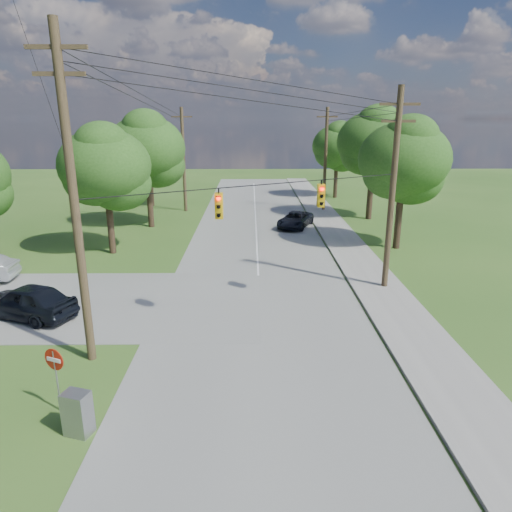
{
  "coord_description": "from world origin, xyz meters",
  "views": [
    {
      "loc": [
        1.58,
        -15.44,
        8.91
      ],
      "look_at": [
        1.81,
        5.0,
        2.75
      ],
      "focal_mm": 32.0,
      "sensor_mm": 36.0,
      "label": 1
    }
  ],
  "objects_px": {
    "pole_ne": "(393,188)",
    "car_main_north": "(295,220)",
    "pole_north_w": "(184,159)",
    "control_cabinet": "(77,413)",
    "do_not_enter_sign": "(55,366)",
    "pole_sw": "(74,199)",
    "car_cross_dark": "(27,301)",
    "pole_north_e": "(325,159)"
  },
  "relations": [
    {
      "from": "pole_north_w",
      "to": "do_not_enter_sign",
      "type": "height_order",
      "value": "pole_north_w"
    },
    {
      "from": "pole_north_w",
      "to": "control_cabinet",
      "type": "relative_size",
      "value": 7.34
    },
    {
      "from": "pole_north_e",
      "to": "pole_north_w",
      "type": "height_order",
      "value": "same"
    },
    {
      "from": "car_cross_dark",
      "to": "car_main_north",
      "type": "relative_size",
      "value": 1.01
    },
    {
      "from": "car_cross_dark",
      "to": "pole_ne",
      "type": "bearing_deg",
      "value": 122.67
    },
    {
      "from": "do_not_enter_sign",
      "to": "pole_north_w",
      "type": "bearing_deg",
      "value": 113.81
    },
    {
      "from": "pole_sw",
      "to": "car_cross_dark",
      "type": "distance_m",
      "value": 7.82
    },
    {
      "from": "pole_north_w",
      "to": "car_main_north",
      "type": "xyz_separation_m",
      "value": [
        10.36,
        -7.45,
        -4.45
      ]
    },
    {
      "from": "pole_north_w",
      "to": "do_not_enter_sign",
      "type": "xyz_separation_m",
      "value": [
        0.51,
        -32.89,
        -3.52
      ]
    },
    {
      "from": "pole_sw",
      "to": "car_cross_dark",
      "type": "bearing_deg",
      "value": 137.65
    },
    {
      "from": "car_cross_dark",
      "to": "car_main_north",
      "type": "bearing_deg",
      "value": 162.93
    },
    {
      "from": "pole_sw",
      "to": "do_not_enter_sign",
      "type": "bearing_deg",
      "value": -88.13
    },
    {
      "from": "car_cross_dark",
      "to": "car_main_north",
      "type": "xyz_separation_m",
      "value": [
        14.15,
        18.33,
        -0.16
      ]
    },
    {
      "from": "pole_ne",
      "to": "car_cross_dark",
      "type": "xyz_separation_m",
      "value": [
        -17.69,
        -3.78,
        -4.62
      ]
    },
    {
      "from": "car_cross_dark",
      "to": "pole_sw",
      "type": "bearing_deg",
      "value": 68.25
    },
    {
      "from": "pole_ne",
      "to": "car_cross_dark",
      "type": "bearing_deg",
      "value": -167.93
    },
    {
      "from": "pole_sw",
      "to": "pole_north_w",
      "type": "height_order",
      "value": "pole_sw"
    },
    {
      "from": "pole_ne",
      "to": "car_main_north",
      "type": "distance_m",
      "value": 15.72
    },
    {
      "from": "pole_sw",
      "to": "car_cross_dark",
      "type": "relative_size",
      "value": 2.52
    },
    {
      "from": "pole_ne",
      "to": "pole_north_e",
      "type": "height_order",
      "value": "pole_ne"
    },
    {
      "from": "pole_north_w",
      "to": "pole_sw",
      "type": "bearing_deg",
      "value": -89.23
    },
    {
      "from": "pole_ne",
      "to": "do_not_enter_sign",
      "type": "distance_m",
      "value": 17.69
    },
    {
      "from": "pole_ne",
      "to": "car_main_north",
      "type": "bearing_deg",
      "value": 103.68
    },
    {
      "from": "pole_ne",
      "to": "pole_sw",
      "type": "bearing_deg",
      "value": -150.62
    },
    {
      "from": "pole_ne",
      "to": "control_cabinet",
      "type": "distance_m",
      "value": 17.91
    },
    {
      "from": "car_cross_dark",
      "to": "pole_north_e",
      "type": "bearing_deg",
      "value": 166.14
    },
    {
      "from": "pole_north_w",
      "to": "control_cabinet",
      "type": "distance_m",
      "value": 34.32
    },
    {
      "from": "pole_sw",
      "to": "car_main_north",
      "type": "relative_size",
      "value": 2.55
    },
    {
      "from": "pole_north_w",
      "to": "car_main_north",
      "type": "height_order",
      "value": "pole_north_w"
    },
    {
      "from": "pole_north_w",
      "to": "control_cabinet",
      "type": "height_order",
      "value": "pole_north_w"
    },
    {
      "from": "do_not_enter_sign",
      "to": "control_cabinet",
      "type": "bearing_deg",
      "value": -25.16
    },
    {
      "from": "car_main_north",
      "to": "pole_ne",
      "type": "bearing_deg",
      "value": -53.99
    },
    {
      "from": "pole_sw",
      "to": "pole_north_w",
      "type": "bearing_deg",
      "value": 90.77
    },
    {
      "from": "pole_ne",
      "to": "pole_north_w",
      "type": "height_order",
      "value": "pole_ne"
    },
    {
      "from": "pole_north_w",
      "to": "pole_north_e",
      "type": "bearing_deg",
      "value": 0.0
    },
    {
      "from": "car_main_north",
      "to": "car_cross_dark",
      "type": "bearing_deg",
      "value": -105.33
    },
    {
      "from": "pole_north_w",
      "to": "control_cabinet",
      "type": "xyz_separation_m",
      "value": [
        1.5,
        -34.0,
        -4.45
      ]
    },
    {
      "from": "pole_sw",
      "to": "pole_ne",
      "type": "height_order",
      "value": "pole_sw"
    },
    {
      "from": "pole_north_w",
      "to": "car_cross_dark",
      "type": "xyz_separation_m",
      "value": [
        -3.79,
        -25.78,
        -4.29
      ]
    },
    {
      "from": "control_cabinet",
      "to": "pole_ne",
      "type": "bearing_deg",
      "value": 61.4
    },
    {
      "from": "pole_sw",
      "to": "control_cabinet",
      "type": "distance_m",
      "value": 7.16
    },
    {
      "from": "pole_sw",
      "to": "do_not_enter_sign",
      "type": "relative_size",
      "value": 5.48
    }
  ]
}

